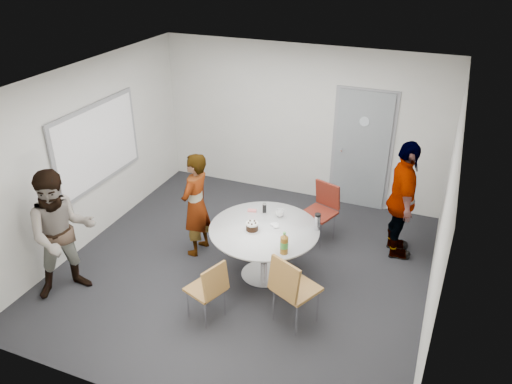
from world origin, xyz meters
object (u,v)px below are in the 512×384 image
at_px(person_right, 402,201).
at_px(chair_near_left, 210,287).
at_px(door, 362,150).
at_px(table, 266,235).
at_px(person_main, 196,205).
at_px(chair_near_right, 291,285).
at_px(whiteboard, 98,145).
at_px(chair_far, 323,206).
at_px(person_left, 62,234).

bearing_deg(person_right, chair_near_left, 125.62).
bearing_deg(door, table, -106.50).
bearing_deg(person_main, chair_near_left, 37.21).
bearing_deg(person_right, door, 18.40).
bearing_deg(chair_near_right, chair_near_left, -138.07).
distance_m(whiteboard, chair_near_right, 3.69).
bearing_deg(whiteboard, person_main, -1.90).
xyz_separation_m(chair_near_left, chair_far, (0.76, 2.33, 0.06)).
relative_size(table, person_left, 0.84).
bearing_deg(person_right, person_left, 107.60).
bearing_deg(chair_far, door, -83.06).
xyz_separation_m(chair_far, person_right, (1.15, 0.00, 0.33)).
distance_m(whiteboard, chair_near_left, 2.99).
height_order(table, person_main, person_main).
bearing_deg(person_main, table, 83.53).
height_order(whiteboard, table, whiteboard).
distance_m(table, chair_far, 1.34).
relative_size(whiteboard, chair_near_left, 2.27).
bearing_deg(chair_far, table, 89.80).
distance_m(whiteboard, chair_far, 3.52).
bearing_deg(whiteboard, chair_far, 16.92).
bearing_deg(person_left, door, 2.30).
bearing_deg(table, door, 73.50).
bearing_deg(chair_near_right, table, 153.65).
distance_m(person_main, person_right, 2.96).
xyz_separation_m(whiteboard, chair_near_left, (2.50, -1.33, -0.94)).
height_order(door, chair_far, door).
bearing_deg(chair_near_right, door, 113.46).
bearing_deg(person_right, whiteboard, 87.67).
xyz_separation_m(door, person_left, (-3.05, -3.78, -0.15)).
distance_m(chair_near_right, person_left, 2.97).
height_order(table, chair_near_left, table).
distance_m(whiteboard, person_main, 1.78).
distance_m(door, chair_near_right, 3.37).
relative_size(chair_far, person_right, 0.52).
height_order(chair_far, person_main, person_main).
distance_m(table, person_left, 2.62).
distance_m(whiteboard, person_right, 4.55).
height_order(chair_near_right, person_left, person_left).
bearing_deg(chair_near_left, chair_far, 1.99).
height_order(chair_near_left, chair_near_right, chair_near_right).
height_order(chair_far, person_right, person_right).
relative_size(whiteboard, person_right, 1.06).
bearing_deg(chair_far, person_right, -160.14).
xyz_separation_m(table, chair_near_left, (-0.31, -1.08, -0.16)).
height_order(chair_near_left, person_left, person_left).
bearing_deg(person_right, table, 112.96).
height_order(whiteboard, chair_far, whiteboard).
bearing_deg(chair_near_left, chair_near_right, -53.54).
height_order(table, person_right, person_right).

